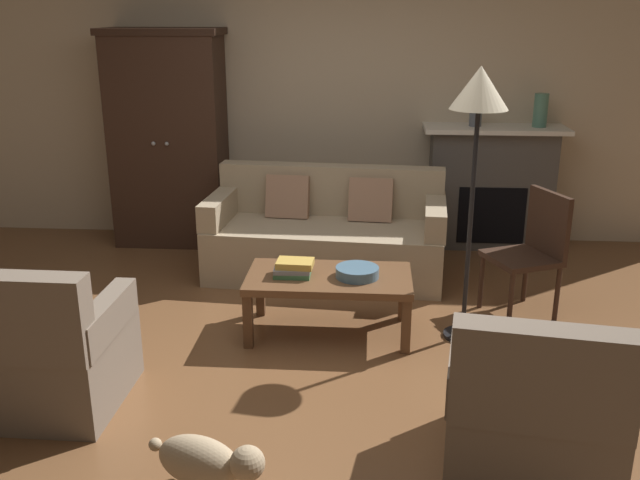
{
  "coord_description": "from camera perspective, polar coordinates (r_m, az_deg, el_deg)",
  "views": [
    {
      "loc": [
        0.46,
        -4.02,
        2.11
      ],
      "look_at": [
        0.11,
        0.68,
        0.55
      ],
      "focal_mm": 39.22,
      "sensor_mm": 36.0,
      "label": 1
    }
  ],
  "objects": [
    {
      "name": "ground_plane",
      "position": [
        4.57,
        -1.98,
        -9.22
      ],
      "size": [
        9.6,
        9.6,
        0.0
      ],
      "primitive_type": "plane",
      "color": "brown"
    },
    {
      "name": "back_wall",
      "position": [
        6.63,
        0.3,
        12.17
      ],
      "size": [
        7.2,
        0.1,
        2.8
      ],
      "primitive_type": "cube",
      "color": "beige",
      "rests_on": "ground"
    },
    {
      "name": "fireplace",
      "position": [
        6.6,
        13.72,
        4.28
      ],
      "size": [
        1.26,
        0.48,
        1.12
      ],
      "color": "#4C4947",
      "rests_on": "ground"
    },
    {
      "name": "armoire",
      "position": [
        6.61,
        -12.23,
        8.08
      ],
      "size": [
        1.06,
        0.57,
        1.96
      ],
      "color": "#382319",
      "rests_on": "ground"
    },
    {
      "name": "couch",
      "position": [
        5.78,
        0.53,
        0.27
      ],
      "size": [
        1.97,
        0.99,
        0.86
      ],
      "color": "tan",
      "rests_on": "ground"
    },
    {
      "name": "coffee_table",
      "position": [
        4.69,
        0.74,
        -3.5
      ],
      "size": [
        1.1,
        0.6,
        0.42
      ],
      "color": "brown",
      "rests_on": "ground"
    },
    {
      "name": "fruit_bowl",
      "position": [
        4.63,
        3.06,
        -2.63
      ],
      "size": [
        0.29,
        0.29,
        0.07
      ],
      "primitive_type": "cylinder",
      "color": "slate",
      "rests_on": "coffee_table"
    },
    {
      "name": "book_stack",
      "position": [
        4.65,
        -2.18,
        -2.31
      ],
      "size": [
        0.27,
        0.19,
        0.11
      ],
      "color": "#427A4C",
      "rests_on": "coffee_table"
    },
    {
      "name": "mantel_vase_slate",
      "position": [
        6.43,
        12.57,
        9.77
      ],
      "size": [
        0.11,
        0.11,
        0.16
      ],
      "primitive_type": "cylinder",
      "color": "#565B66",
      "rests_on": "fireplace"
    },
    {
      "name": "mantel_vase_jade",
      "position": [
        6.53,
        17.55,
        10.06
      ],
      "size": [
        0.12,
        0.12,
        0.29
      ],
      "primitive_type": "cylinder",
      "color": "slate",
      "rests_on": "fireplace"
    },
    {
      "name": "armchair_near_left",
      "position": [
        4.15,
        -21.43,
        -8.68
      ],
      "size": [
        0.79,
        0.78,
        0.88
      ],
      "color": "#756656",
      "rests_on": "ground"
    },
    {
      "name": "armchair_near_right",
      "position": [
        3.49,
        16.86,
        -13.53
      ],
      "size": [
        0.87,
        0.87,
        0.88
      ],
      "color": "#756656",
      "rests_on": "ground"
    },
    {
      "name": "side_chair_wooden",
      "position": [
        5.18,
        16.98,
        -0.47
      ],
      "size": [
        0.58,
        0.58,
        0.9
      ],
      "color": "#382319",
      "rests_on": "ground"
    },
    {
      "name": "floor_lamp",
      "position": [
        4.43,
        12.82,
        10.66
      ],
      "size": [
        0.36,
        0.36,
        1.79
      ],
      "color": "black",
      "rests_on": "ground"
    },
    {
      "name": "dog",
      "position": [
        3.2,
        -9.29,
        -17.59
      ],
      "size": [
        0.55,
        0.32,
        0.39
      ],
      "color": "tan",
      "rests_on": "ground"
    }
  ]
}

